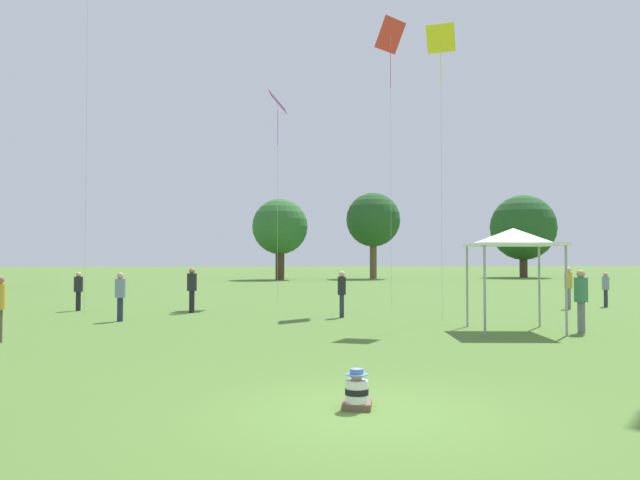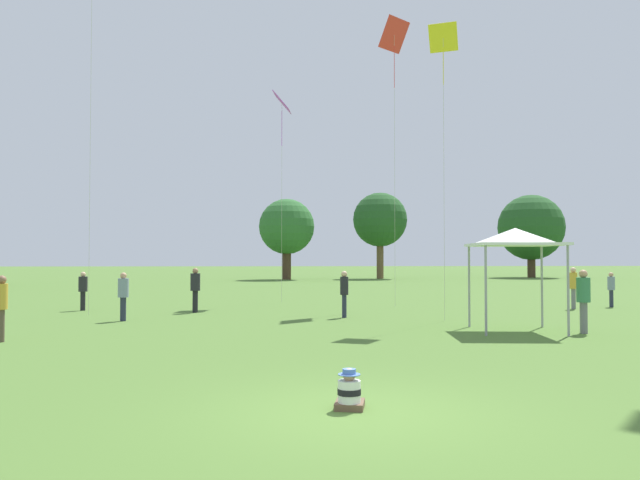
% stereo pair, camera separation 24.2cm
% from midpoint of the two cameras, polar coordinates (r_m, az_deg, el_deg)
% --- Properties ---
extents(ground_plane, '(300.00, 300.00, 0.00)m').
position_cam_midpoint_polar(ground_plane, '(9.16, 4.41, -15.51)').
color(ground_plane, '#4C702D').
extents(seated_toddler, '(0.51, 0.59, 0.60)m').
position_cam_midpoint_polar(seated_toddler, '(9.33, 3.46, -13.75)').
color(seated_toddler, brown).
rests_on(seated_toddler, ground).
extents(person_standing_0, '(0.44, 0.44, 1.54)m').
position_cam_midpoint_polar(person_standing_0, '(30.67, 25.29, -3.85)').
color(person_standing_0, '#282D42').
rests_on(person_standing_0, ground).
extents(person_standing_1, '(0.48, 0.48, 1.61)m').
position_cam_midpoint_polar(person_standing_1, '(27.71, -20.62, -4.10)').
color(person_standing_1, black).
rests_on(person_standing_1, ground).
extents(person_standing_2, '(0.51, 0.51, 1.68)m').
position_cam_midpoint_polar(person_standing_2, '(22.67, -17.25, -4.58)').
color(person_standing_2, '#282D42').
rests_on(person_standing_2, ground).
extents(person_standing_3, '(0.42, 0.42, 1.71)m').
position_cam_midpoint_polar(person_standing_3, '(22.91, 2.54, -4.53)').
color(person_standing_3, '#282D42').
rests_on(person_standing_3, ground).
extents(person_standing_4, '(0.43, 0.43, 1.73)m').
position_cam_midpoint_polar(person_standing_4, '(18.25, -26.77, -5.04)').
color(person_standing_4, brown).
rests_on(person_standing_4, ground).
extents(person_standing_5, '(0.52, 0.52, 1.78)m').
position_cam_midpoint_polar(person_standing_5, '(25.43, -11.07, -4.16)').
color(person_standing_5, black).
rests_on(person_standing_5, ground).
extents(person_standing_6, '(0.37, 0.37, 1.78)m').
position_cam_midpoint_polar(person_standing_6, '(28.81, 22.38, -3.73)').
color(person_standing_6, slate).
rests_on(person_standing_6, ground).
extents(person_standing_7, '(0.54, 0.54, 1.85)m').
position_cam_midpoint_polar(person_standing_7, '(19.75, 23.27, -4.68)').
color(person_standing_7, slate).
rests_on(person_standing_7, ground).
extents(canopy_tent, '(2.79, 2.79, 3.09)m').
position_cam_midpoint_polar(canopy_tent, '(19.59, 17.75, 0.19)').
color(canopy_tent, white).
rests_on(canopy_tent, ground).
extents(kite_1, '(0.96, 1.32, 10.35)m').
position_cam_midpoint_polar(kite_1, '(31.51, -3.28, 12.08)').
color(kite_1, '#B738C6').
rests_on(kite_1, ground).
extents(kite_3, '(1.56, 1.47, 12.98)m').
position_cam_midpoint_polar(kite_3, '(29.91, 7.04, 17.71)').
color(kite_3, red).
rests_on(kite_3, ground).
extents(kite_4, '(1.09, 0.83, 10.34)m').
position_cam_midpoint_polar(kite_4, '(23.26, 11.51, 16.97)').
color(kite_4, yellow).
rests_on(kite_4, ground).
extents(distant_tree_1, '(7.22, 7.22, 9.15)m').
position_cam_midpoint_polar(distant_tree_1, '(72.71, 18.83, 1.08)').
color(distant_tree_1, '#473323').
rests_on(distant_tree_1, ground).
extents(distant_tree_2, '(5.57, 5.57, 8.11)m').
position_cam_midpoint_polar(distant_tree_2, '(62.71, -2.95, 1.19)').
color(distant_tree_2, '#473323').
rests_on(distant_tree_2, ground).
extents(distant_tree_3, '(5.67, 5.67, 9.01)m').
position_cam_midpoint_polar(distant_tree_3, '(65.59, 5.61, 1.82)').
color(distant_tree_3, brown).
rests_on(distant_tree_3, ground).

